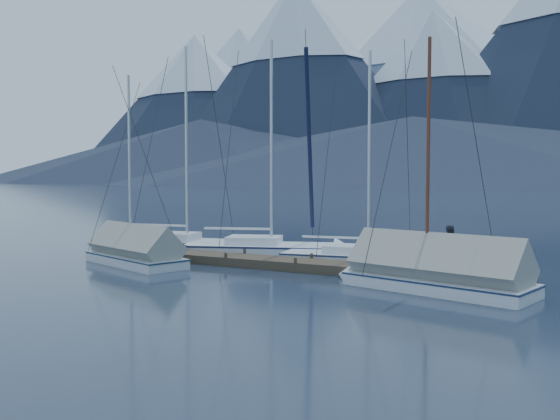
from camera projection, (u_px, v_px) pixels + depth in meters
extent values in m
plane|color=#162031|center=(253.00, 275.00, 20.79)|extent=(1000.00, 1000.00, 0.00)
cone|color=#475675|center=(240.00, 105.00, 509.20)|extent=(308.00, 308.00, 130.00)
cone|color=silver|center=(239.00, 61.00, 507.08)|extent=(133.24, 133.24, 54.60)
cone|color=#475675|center=(419.00, 84.00, 456.41)|extent=(352.00, 352.00, 150.00)
cone|color=silver|center=(419.00, 26.00, 453.97)|extent=(152.28, 152.28, 63.00)
cone|color=#192133|center=(195.00, 109.00, 385.57)|extent=(209.00, 209.00, 95.00)
cone|color=silver|center=(195.00, 66.00, 384.01)|extent=(90.41, 90.41, 39.90)
cone|color=#192133|center=(295.00, 81.00, 334.49)|extent=(190.00, 190.00, 115.00)
cone|color=silver|center=(295.00, 21.00, 332.61)|extent=(82.19, 82.19, 48.30)
cone|color=#192133|center=(432.00, 97.00, 309.07)|extent=(171.00, 171.00, 90.00)
cone|color=silver|center=(432.00, 46.00, 307.59)|extent=(73.97, 73.97, 37.80)
cone|color=#192133|center=(201.00, 151.00, 324.45)|extent=(364.00, 364.00, 35.00)
cone|color=#192133|center=(412.00, 151.00, 259.84)|extent=(416.00, 416.00, 30.00)
cube|color=#382D23|center=(280.00, 263.00, 22.54)|extent=(18.00, 1.50, 0.34)
cube|color=black|center=(156.00, 259.00, 25.35)|extent=(3.00, 1.30, 0.30)
cube|color=black|center=(280.00, 269.00, 22.56)|extent=(3.00, 1.30, 0.30)
cube|color=black|center=(439.00, 282.00, 19.76)|extent=(3.00, 1.30, 0.30)
cylinder|color=#382D23|center=(132.00, 245.00, 26.88)|extent=(0.12, 0.12, 0.35)
cylinder|color=#382D23|center=(109.00, 249.00, 25.64)|extent=(0.12, 0.12, 0.35)
cylinder|color=#382D23|center=(185.00, 249.00, 25.48)|extent=(0.12, 0.12, 0.35)
cylinder|color=#382D23|center=(164.00, 253.00, 24.25)|extent=(0.12, 0.12, 0.35)
cylinder|color=#382D23|center=(245.00, 253.00, 24.08)|extent=(0.12, 0.12, 0.35)
cylinder|color=#382D23|center=(226.00, 257.00, 22.85)|extent=(0.12, 0.12, 0.35)
cylinder|color=#382D23|center=(312.00, 258.00, 22.69)|extent=(0.12, 0.12, 0.35)
cylinder|color=#382D23|center=(295.00, 263.00, 21.45)|extent=(0.12, 0.12, 0.35)
cylinder|color=#382D23|center=(387.00, 263.00, 21.29)|extent=(0.12, 0.12, 0.35)
cylinder|color=#382D23|center=(375.00, 269.00, 20.05)|extent=(0.12, 0.12, 0.35)
cylinder|color=#382D23|center=(474.00, 269.00, 19.89)|extent=(0.12, 0.12, 0.35)
cylinder|color=#382D23|center=(466.00, 275.00, 18.65)|extent=(0.12, 0.12, 0.35)
cube|color=silver|center=(179.00, 248.00, 27.80)|extent=(7.00, 3.41, 0.74)
cube|color=silver|center=(179.00, 255.00, 27.82)|extent=(5.83, 2.24, 0.34)
cube|color=#192C4C|center=(179.00, 241.00, 27.78)|extent=(7.07, 3.44, 0.07)
cone|color=silver|center=(256.00, 251.00, 26.65)|extent=(1.60, 2.33, 2.15)
cube|color=silver|center=(172.00, 236.00, 27.87)|extent=(2.59, 1.96, 0.34)
cylinder|color=#B2B7BF|center=(186.00, 144.00, 27.40)|extent=(0.13, 0.13, 8.94)
cylinder|color=#B2B7BF|center=(157.00, 225.00, 28.08)|extent=(2.99, 0.64, 0.10)
cylinder|color=#26262B|center=(220.00, 143.00, 26.90)|extent=(0.64, 3.33, 8.95)
cube|color=white|center=(262.00, 252.00, 26.15)|extent=(7.02, 4.26, 0.73)
cube|color=white|center=(262.00, 260.00, 26.17)|extent=(5.75, 2.99, 0.33)
cube|color=#181E48|center=(262.00, 245.00, 26.13)|extent=(7.09, 4.30, 0.07)
cone|color=white|center=(349.00, 254.00, 25.56)|extent=(1.85, 2.41, 2.13)
cube|color=white|center=(254.00, 240.00, 26.17)|extent=(2.71, 2.23, 0.33)
cylinder|color=#B2B7BF|center=(271.00, 143.00, 25.81)|extent=(0.13, 0.13, 8.87)
cylinder|color=#B2B7BF|center=(237.00, 229.00, 26.26)|extent=(2.87, 1.07, 0.10)
cylinder|color=#26262B|center=(309.00, 143.00, 25.56)|extent=(1.11, 3.18, 8.88)
cube|color=white|center=(358.00, 261.00, 23.44)|extent=(6.16, 2.92, 0.65)
cube|color=white|center=(358.00, 269.00, 23.46)|extent=(5.14, 1.90, 0.30)
cube|color=navy|center=(358.00, 254.00, 23.43)|extent=(6.22, 2.95, 0.06)
cone|color=white|center=(447.00, 265.00, 22.37)|extent=(1.38, 2.05, 1.89)
cube|color=white|center=(351.00, 249.00, 23.51)|extent=(2.27, 1.70, 0.30)
cylinder|color=#B2B7BF|center=(369.00, 153.00, 23.08)|extent=(0.12, 0.12, 7.89)
cylinder|color=#B2B7BF|center=(334.00, 237.00, 23.70)|extent=(2.64, 0.53, 0.09)
cylinder|color=#26262B|center=(408.00, 152.00, 22.62)|extent=(0.51, 2.94, 7.90)
cube|color=white|center=(437.00, 287.00, 17.92)|extent=(5.93, 3.33, 0.60)
cube|color=white|center=(437.00, 296.00, 17.94)|extent=(4.89, 2.25, 0.27)
cube|color=navy|center=(437.00, 279.00, 17.91)|extent=(5.99, 3.36, 0.05)
cone|color=white|center=(350.00, 276.00, 20.08)|extent=(1.44, 2.10, 1.91)
cylinder|color=#592819|center=(428.00, 158.00, 17.95)|extent=(0.11, 0.11, 7.24)
cylinder|color=#592819|center=(466.00, 263.00, 17.27)|extent=(2.47, 0.71, 0.08)
cylinder|color=#26262B|center=(388.00, 159.00, 18.89)|extent=(0.72, 2.74, 7.25)
cube|color=gray|center=(437.00, 266.00, 17.88)|extent=(5.67, 3.29, 2.03)
cube|color=silver|center=(135.00, 262.00, 23.22)|extent=(5.22, 3.25, 0.58)
cube|color=silver|center=(136.00, 269.00, 23.23)|extent=(4.27, 2.26, 0.26)
cube|color=#172F47|center=(135.00, 256.00, 23.20)|extent=(5.28, 3.28, 0.05)
cone|color=silver|center=(101.00, 255.00, 25.29)|extent=(1.46, 1.91, 1.69)
cylinder|color=#B2B7BF|center=(130.00, 165.00, 23.26)|extent=(0.11, 0.11, 7.03)
cylinder|color=#B2B7BF|center=(147.00, 243.00, 22.54)|extent=(2.12, 0.79, 0.08)
cylinder|color=#26262B|center=(114.00, 166.00, 24.15)|extent=(0.82, 2.35, 7.03)
cube|color=gray|center=(135.00, 246.00, 23.18)|extent=(5.00, 3.20, 1.79)
imported|color=black|center=(451.00, 248.00, 19.45)|extent=(0.46, 0.61, 1.52)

